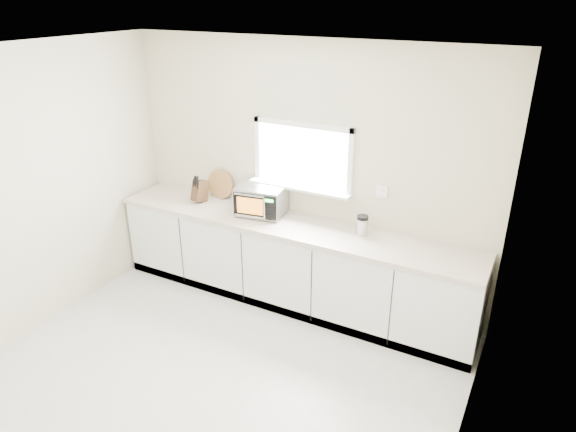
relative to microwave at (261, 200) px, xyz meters
The scene contains 8 objects.
ground 2.10m from the microwave, 78.18° to the right, with size 4.00×4.00×0.00m, color beige.
back_wall 0.52m from the microwave, 32.85° to the left, with size 4.00×0.17×2.70m.
cabinets 0.74m from the microwave, ahead, with size 3.92×0.60×0.88m, color silver.
countertop 0.42m from the microwave, 10.53° to the right, with size 3.92×0.64×0.04m, color beige.
microwave is the anchor object (origin of this frame).
knife_block 0.78m from the microwave, behind, with size 0.13×0.23×0.32m.
cutting_board 0.67m from the microwave, 164.29° to the left, with size 0.33×0.33×0.02m, color #AD7243.
coffee_grinder 1.11m from the microwave, ahead, with size 0.14×0.14×0.20m.
Camera 1 is at (2.22, -2.50, 3.10)m, focal length 32.00 mm.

